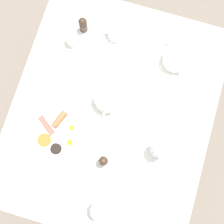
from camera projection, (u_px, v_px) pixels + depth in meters
The scene contains 15 objects.
ground_plane at pixel (112, 131), 2.22m from camera, with size 8.00×8.00×0.00m, color #70665B.
table at pixel (112, 115), 1.56m from camera, with size 0.95×1.15×0.74m.
breakfast_plate at pixel (59, 134), 1.47m from camera, with size 0.27×0.27×0.04m.
teapot_near at pixel (177, 57), 1.50m from camera, with size 0.13×0.18×0.11m.
teapot_far at pixel (108, 98), 1.46m from camera, with size 0.13×0.21×0.11m.
teacup_with_saucer_left at pixel (115, 33), 1.54m from camera, with size 0.13×0.13×0.07m.
water_glass_tall at pixel (160, 149), 1.40m from camera, with size 0.08×0.08×0.13m.
water_glass_short at pixel (100, 210), 1.36m from camera, with size 0.08×0.08×0.11m.
creamer_jug at pixel (73, 39), 1.53m from camera, with size 0.09×0.06×0.07m.
pepper_grinder at pixel (83, 25), 1.52m from camera, with size 0.04×0.04×0.10m.
salt_grinder at pixel (103, 161), 1.40m from camera, with size 0.04×0.04×0.10m.
napkin_folded at pixel (53, 75), 1.53m from camera, with size 0.18×0.11×0.01m.
fork_by_plate at pixel (62, 188), 1.43m from camera, with size 0.12×0.15×0.00m.
knife_by_plate at pixel (149, 193), 1.43m from camera, with size 0.22×0.05×0.00m.
spoon_for_tea at pixel (11, 171), 1.45m from camera, with size 0.06×0.14×0.00m.
Camera 1 is at (0.08, -0.25, 2.21)m, focal length 50.00 mm.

